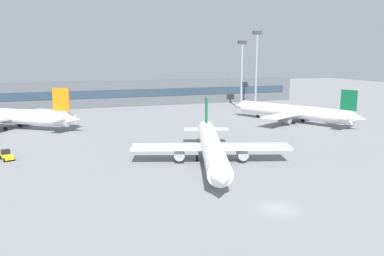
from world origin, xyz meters
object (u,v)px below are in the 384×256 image
Objects in this scene: baggage_tug_yellow at (7,155)px; floodlight_tower_east at (242,70)px; airplane_near at (211,147)px; floodlight_tower_west at (256,64)px; airplane_mid at (292,112)px; airplane_far at (5,116)px.

baggage_tug_yellow is 86.57m from floodlight_tower_east.
floodlight_tower_west is (43.37, 64.19, 12.57)m from airplane_near.
floodlight_tower_west is at bearing 55.95° from airplane_near.
floodlight_tower_west is (5.45, 31.45, 12.52)m from airplane_mid.
floodlight_tower_east is (36.98, 62.88, 10.81)m from airplane_near.
floodlight_tower_west is (80.81, 15.27, 12.29)m from airplane_far.
baggage_tug_yellow is (3.59, -34.07, -2.51)m from airplane_far.
airplane_mid is 1.59× the size of floodlight_tower_east.
airplane_mid is 1.39× the size of floodlight_tower_west.
airplane_mid reaches higher than baggage_tug_yellow.
airplane_far is 83.16m from floodlight_tower_west.
baggage_tug_yellow is 0.14× the size of floodlight_tower_west.
floodlight_tower_east is (-6.39, -1.31, -1.76)m from floodlight_tower_west.
airplane_far is 34.35m from baggage_tug_yellow.
airplane_far is at bearing 127.44° from airplane_near.
floodlight_tower_west reaches higher than airplane_near.
airplane_near is 1.03× the size of airplane_mid.
floodlight_tower_east reaches higher than baggage_tug_yellow.
floodlight_tower_west is at bearing 32.57° from baggage_tug_yellow.
floodlight_tower_west is at bearing 80.17° from airplane_mid.
airplane_far is 1.58× the size of floodlight_tower_east.
airplane_near is 73.74m from floodlight_tower_east.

